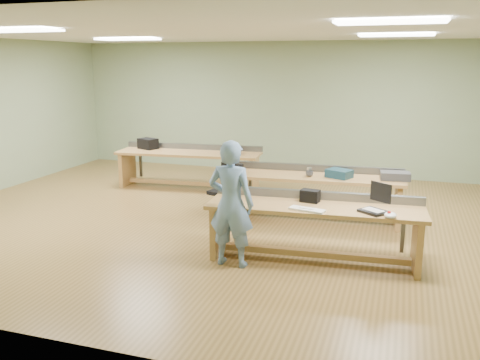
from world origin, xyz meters
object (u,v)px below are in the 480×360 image
Objects in this scene: workbench_mid at (315,187)px; person at (231,204)px; drinks_can at (309,172)px; workbench_front at (314,219)px; parts_bin_grey at (395,176)px; workbench_back at (189,161)px; parts_bin_teal at (339,173)px; laptop_base at (373,212)px; mug at (309,174)px; camera_bag at (310,196)px; task_chair at (227,199)px.

workbench_mid is 1.76× the size of person.
workbench_front is at bearing -77.18° from drinks_can.
parts_bin_grey is (1.23, 0.06, 0.26)m from workbench_mid.
workbench_back is at bearing 149.88° from workbench_mid.
parts_bin_teal is at bearing -13.59° from workbench_mid.
parts_bin_grey is (0.94, 1.81, 0.26)m from workbench_front.
drinks_can reaches higher than laptop_base.
person is 5.30× the size of laptop_base.
mug is at bearing -103.80° from person.
parts_bin_teal reaches higher than workbench_front.
camera_bag is 1.82× the size of drinks_can.
workbench_front is at bearing -22.78° from task_chair.
person reaches higher than drinks_can.
task_chair reaches higher than workbench_front.
laptop_base is (0.74, -0.13, 0.21)m from workbench_front.
camera_bag is 0.26× the size of task_chair.
task_chair is at bearing -164.04° from drinks_can.
parts_bin_teal reaches higher than workbench_back.
drinks_can is at bearing -174.41° from parts_bin_grey.
camera_bag is (0.20, -1.64, 0.28)m from workbench_mid.
drinks_can reaches higher than workbench_front.
camera_bag is at bearing -161.15° from laptop_base.
workbench_mid is 1.26m from parts_bin_grey.
workbench_mid is (-0.29, 1.76, 0.00)m from workbench_front.
parts_bin_teal is at bearing -29.38° from workbench_back.
laptop_base is (3.86, -3.29, 0.21)m from workbench_back.
person is at bearing -157.67° from workbench_front.
task_chair is at bearing 137.49° from workbench_front.
parts_bin_grey reaches higher than mug.
workbench_front is at bearing -117.46° from parts_bin_grey.
camera_bag is at bearing 122.46° from workbench_front.
camera_bag is 1.53m from mug.
parts_bin_grey is at bearing 26.28° from task_chair.
workbench_front is 21.23× the size of drinks_can.
task_chair is at bearing -56.49° from workbench_back.
workbench_back is 3.55m from parts_bin_teal.
person is (-0.97, -0.49, 0.26)m from workbench_front.
drinks_can is (-0.09, -0.07, 0.26)m from workbench_mid.
mug is at bearing -170.79° from parts_bin_teal.
workbench_back is (-3.13, 3.15, 0.00)m from workbench_front.
camera_bag is at bearing -79.42° from mug.
mug is at bearing -34.07° from workbench_back.
mug is (-1.31, -0.20, -0.01)m from parts_bin_grey.
task_chair reaches higher than parts_bin_teal.
mug is (-0.28, 1.50, -0.03)m from camera_bag.
person is at bearing -116.08° from parts_bin_teal.
person is at bearing -105.21° from drinks_can.
workbench_mid is at bearing 61.22° from mug.
mug is at bearing 158.08° from laptop_base.
workbench_mid is 11.93× the size of camera_bag.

